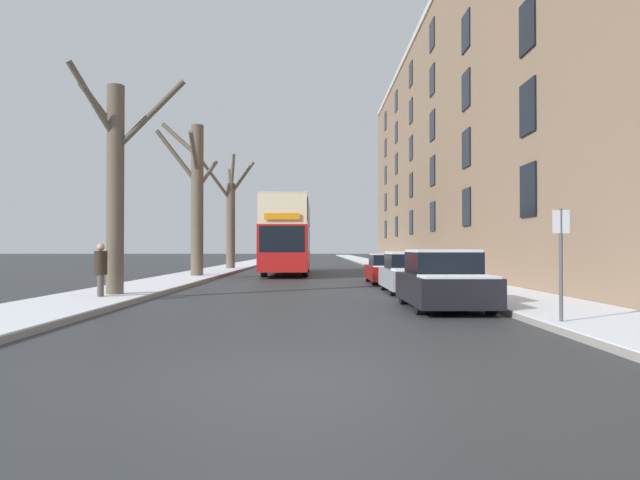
% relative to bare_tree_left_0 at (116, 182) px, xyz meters
% --- Properties ---
extents(ground_plane, '(320.00, 320.00, 0.00)m').
position_rel_bare_tree_left_0_xyz_m(ground_plane, '(5.74, -10.71, -3.55)').
color(ground_plane, '#303335').
extents(sidewalk_left, '(2.89, 130.00, 0.16)m').
position_rel_bare_tree_left_0_xyz_m(sidewalk_left, '(-0.38, 42.29, -3.47)').
color(sidewalk_left, gray).
rests_on(sidewalk_left, ground).
extents(sidewalk_right, '(2.89, 130.00, 0.16)m').
position_rel_bare_tree_left_0_xyz_m(sidewalk_right, '(11.87, 42.29, -3.47)').
color(sidewalk_right, gray).
rests_on(sidewalk_right, ground).
extents(terrace_facade_right, '(9.10, 53.90, 17.57)m').
position_rel_bare_tree_left_0_xyz_m(terrace_facade_right, '(17.81, 21.69, 5.24)').
color(terrace_facade_right, '#8C7056').
rests_on(terrace_facade_right, ground).
extents(bare_tree_left_0, '(3.16, 1.68, 6.88)m').
position_rel_bare_tree_left_0_xyz_m(bare_tree_left_0, '(0.00, 0.00, 0.00)').
color(bare_tree_left_0, brown).
rests_on(bare_tree_left_0, ground).
extents(bare_tree_left_1, '(2.74, 4.55, 8.15)m').
position_rel_bare_tree_left_0_xyz_m(bare_tree_left_1, '(-0.09, 12.01, 0.75)').
color(bare_tree_left_1, brown).
rests_on(bare_tree_left_1, ground).
extents(bare_tree_left_2, '(3.66, 3.29, 8.07)m').
position_rel_bare_tree_left_0_xyz_m(bare_tree_left_2, '(0.04, 22.94, 0.17)').
color(bare_tree_left_2, brown).
rests_on(bare_tree_left_2, ground).
extents(double_decker_bus, '(2.57, 11.48, 4.40)m').
position_rel_bare_tree_left_0_xyz_m(double_decker_bus, '(4.39, 16.82, -1.06)').
color(double_decker_bus, red).
rests_on(double_decker_bus, ground).
extents(parked_car_0, '(1.88, 4.08, 1.51)m').
position_rel_bare_tree_left_0_xyz_m(parked_car_0, '(9.33, -2.78, -2.86)').
color(parked_car_0, black).
rests_on(parked_car_0, ground).
extents(parked_car_1, '(1.69, 4.13, 1.43)m').
position_rel_bare_tree_left_0_xyz_m(parked_car_1, '(9.33, 2.54, -2.89)').
color(parked_car_1, '#9EA3AD').
rests_on(parked_car_1, ground).
extents(parked_car_2, '(1.86, 4.39, 1.30)m').
position_rel_bare_tree_left_0_xyz_m(parked_car_2, '(9.33, 7.86, -2.94)').
color(parked_car_2, maroon).
rests_on(parked_car_2, ground).
extents(pedestrian_left_sidewalk, '(0.37, 0.37, 1.69)m').
position_rel_bare_tree_left_0_xyz_m(pedestrian_left_sidewalk, '(-0.12, -0.85, -2.62)').
color(pedestrian_left_sidewalk, '#4C4742').
rests_on(pedestrian_left_sidewalk, ground).
extents(street_sign_post, '(0.32, 0.07, 2.29)m').
position_rel_bare_tree_left_0_xyz_m(street_sign_post, '(10.72, -6.55, -2.22)').
color(street_sign_post, '#4C4F54').
rests_on(street_sign_post, ground).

